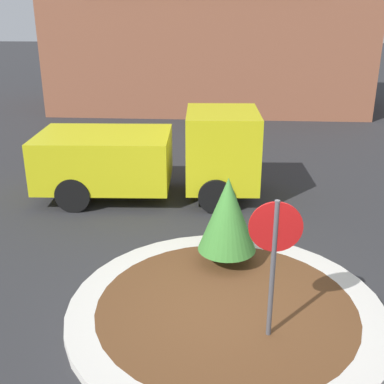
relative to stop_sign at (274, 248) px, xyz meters
name	(u,v)px	position (x,y,z in m)	size (l,w,h in m)	color
ground_plane	(226,313)	(-0.60, 0.66, -1.53)	(120.00, 120.00, 0.00)	#2D2D30
traffic_island	(226,309)	(-0.60, 0.66, -1.45)	(4.94, 4.94, 0.15)	beige
stop_sign	(274,248)	(0.00, 0.00, 0.00)	(0.71, 0.07, 2.20)	#4C4C51
island_shrub	(227,214)	(-0.61, 2.00, -0.42)	(1.04, 1.04, 1.64)	brown
utility_truck	(154,155)	(-2.41, 5.54, -0.44)	(5.44, 2.42, 2.17)	gold
storefront_building	(209,40)	(-1.51, 17.38, 1.51)	(13.84, 6.07, 6.07)	#93563D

